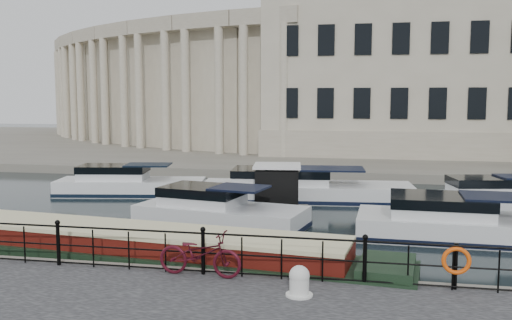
{
  "coord_description": "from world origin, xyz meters",
  "views": [
    {
      "loc": [
        4.08,
        -15.69,
        5.0
      ],
      "look_at": [
        0.5,
        2.0,
        3.0
      ],
      "focal_mm": 40.0,
      "sensor_mm": 36.0,
      "label": 1
    }
  ],
  "objects_px": {
    "bicycle": "(200,254)",
    "harbour_hut": "(277,191)",
    "mooring_bollard": "(299,282)",
    "narrowboat": "(118,254)",
    "life_ring_post": "(456,261)"
  },
  "relations": [
    {
      "from": "life_ring_post",
      "to": "narrowboat",
      "type": "xyz_separation_m",
      "value": [
        -9.27,
        1.89,
        -0.87
      ]
    },
    {
      "from": "bicycle",
      "to": "harbour_hut",
      "type": "xyz_separation_m",
      "value": [
        0.19,
        10.75,
        -0.17
      ]
    },
    {
      "from": "mooring_bollard",
      "to": "narrowboat",
      "type": "relative_size",
      "value": 0.04
    },
    {
      "from": "bicycle",
      "to": "narrowboat",
      "type": "bearing_deg",
      "value": 61.46
    },
    {
      "from": "life_ring_post",
      "to": "harbour_hut",
      "type": "distance_m",
      "value": 12.13
    },
    {
      "from": "bicycle",
      "to": "harbour_hut",
      "type": "relative_size",
      "value": 0.72
    },
    {
      "from": "mooring_bollard",
      "to": "harbour_hut",
      "type": "relative_size",
      "value": 0.23
    },
    {
      "from": "narrowboat",
      "to": "bicycle",
      "type": "bearing_deg",
      "value": -26.58
    },
    {
      "from": "mooring_bollard",
      "to": "harbour_hut",
      "type": "xyz_separation_m",
      "value": [
        -2.42,
        11.68,
        0.08
      ]
    },
    {
      "from": "life_ring_post",
      "to": "narrowboat",
      "type": "relative_size",
      "value": 0.06
    },
    {
      "from": "life_ring_post",
      "to": "harbour_hut",
      "type": "bearing_deg",
      "value": 119.22
    },
    {
      "from": "narrowboat",
      "to": "harbour_hut",
      "type": "relative_size",
      "value": 5.77
    },
    {
      "from": "mooring_bollard",
      "to": "life_ring_post",
      "type": "xyz_separation_m",
      "value": [
        3.5,
        1.1,
        0.35
      ]
    },
    {
      "from": "life_ring_post",
      "to": "mooring_bollard",
      "type": "bearing_deg",
      "value": -162.62
    },
    {
      "from": "bicycle",
      "to": "mooring_bollard",
      "type": "relative_size",
      "value": 3.11
    }
  ]
}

